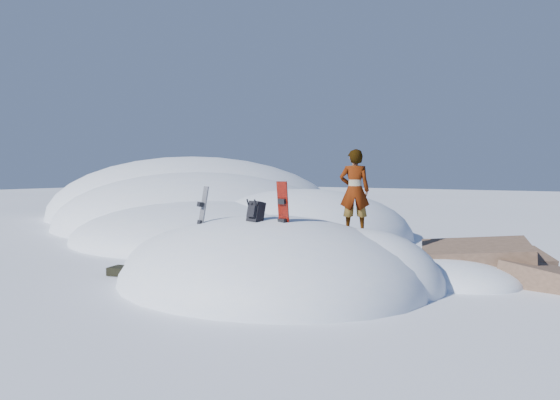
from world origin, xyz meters
The scene contains 9 objects.
ground centered at (0.00, 0.00, 0.00)m, with size 120.00×120.00×0.00m, color white.
snow_mound centered at (-0.17, 0.24, 0.00)m, with size 8.00×6.00×3.00m.
snow_ridge centered at (-10.43, 9.85, 0.00)m, with size 21.50×18.50×6.40m.
rock_outcrop centered at (3.72, 3.01, 0.01)m, with size 4.68×4.41×1.68m.
snowboard_red centered at (0.68, -0.48, 1.61)m, with size 0.27×0.20×1.36m.
snowboard_dark centered at (-1.25, -0.77, 1.50)m, with size 0.34×0.34×1.31m.
backpack centered at (0.13, -0.69, 1.64)m, with size 0.36×0.41×0.51m.
gear_pile centered at (-3.37, -1.01, 0.12)m, with size 0.93×0.72×0.24m.
person centered at (1.57, 1.00, 2.05)m, with size 0.65×0.43×1.78m, color slate.
Camera 1 is at (6.60, -9.81, 2.50)m, focal length 35.00 mm.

